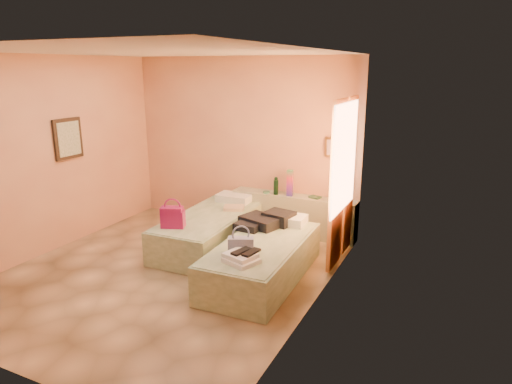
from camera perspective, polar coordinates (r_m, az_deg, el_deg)
ground at (r=6.22m, az=-11.11°, el=-9.93°), size 4.50×4.50×0.00m
room_walls at (r=6.04m, az=-7.21°, el=7.26°), size 4.02×4.51×2.81m
headboard_ledge at (r=7.38m, az=4.67°, el=-2.85°), size 2.05×0.30×0.65m
bed_left at (r=6.90m, az=-5.81°, el=-4.85°), size 0.97×2.03×0.50m
bed_right at (r=5.86m, az=0.77°, el=-8.56°), size 0.97×2.03×0.50m
water_bottle at (r=7.28m, az=2.51°, el=0.72°), size 0.09×0.09×0.27m
rainbow_box at (r=7.21m, az=4.26°, el=1.13°), size 0.11×0.11×0.42m
small_dish at (r=7.39m, az=1.31°, el=-0.03°), size 0.12×0.12×0.03m
green_book at (r=7.17m, az=7.39°, el=-0.65°), size 0.20×0.17×0.03m
flower_vase at (r=7.12m, az=9.84°, el=0.11°), size 0.23×0.23×0.26m
magenta_handbag at (r=6.34m, az=-10.35°, el=-3.08°), size 0.35×0.28×0.29m
khaki_garment at (r=7.05m, az=-2.79°, el=-1.99°), size 0.38×0.35×0.05m
clothes_pile at (r=6.29m, az=1.03°, el=-3.58°), size 0.66×0.66×0.17m
blue_handbag at (r=5.41m, az=-1.90°, el=-6.67°), size 0.33×0.24×0.19m
towel_stack at (r=5.18m, az=-1.87°, el=-8.30°), size 0.43×0.40×0.10m
sandal_pair at (r=5.18m, az=-1.28°, el=-7.52°), size 0.25×0.30×0.03m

